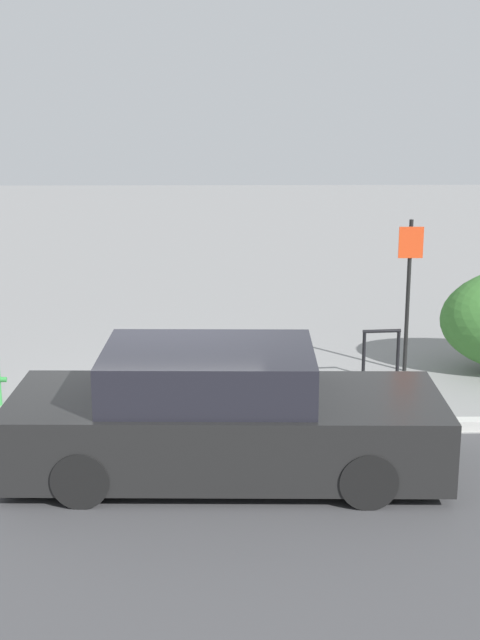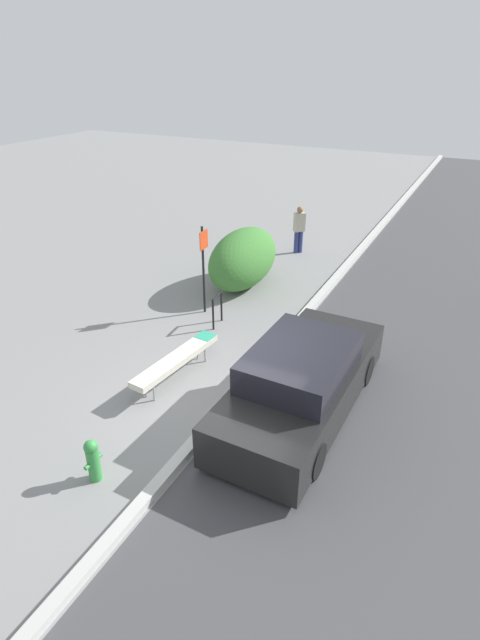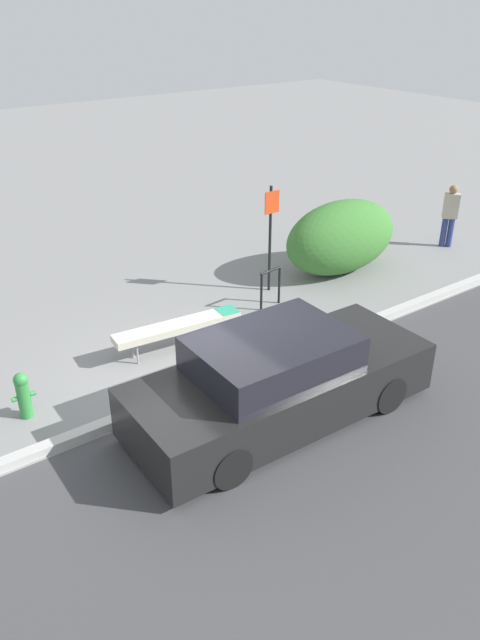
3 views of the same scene
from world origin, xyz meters
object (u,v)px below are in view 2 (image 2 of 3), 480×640
at_px(bike_rack, 217,307).
at_px(bench, 176,359).
at_px(sign_post, 204,262).
at_px(pedestrian, 299,228).
at_px(fire_hydrant, 93,459).
at_px(parked_car_near, 302,382).

bearing_deg(bike_rack, bench, -170.64).
distance_m(sign_post, pedestrian, 5.35).
relative_size(bench, fire_hydrant, 3.14).
distance_m(pedestrian, parked_car_near, 8.63).
distance_m(sign_post, parked_car_near, 4.66).
height_order(pedestrian, parked_car_near, pedestrian).
distance_m(bench, fire_hydrant, 2.96).
height_order(bike_rack, parked_car_near, parked_car_near).
bearing_deg(bike_rack, fire_hydrant, -171.65).
xyz_separation_m(bench, fire_hydrant, (-2.93, -0.39, -0.05)).
bearing_deg(sign_post, bench, -160.23).
relative_size(bench, bike_rack, 2.92).
distance_m(fire_hydrant, parked_car_near, 3.84).
relative_size(fire_hydrant, parked_car_near, 0.16).
height_order(fire_hydrant, pedestrian, pedestrian).
xyz_separation_m(bench, bike_rack, (2.41, 0.40, 0.04)).
height_order(bench, sign_post, sign_post).
bearing_deg(fire_hydrant, bike_rack, 8.35).
bearing_deg(fire_hydrant, pedestrian, 4.56).
height_order(bench, fire_hydrant, fire_hydrant).
relative_size(bike_rack, parked_car_near, 0.17).
bearing_deg(fire_hydrant, sign_post, 13.77).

